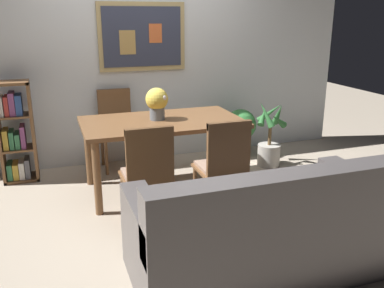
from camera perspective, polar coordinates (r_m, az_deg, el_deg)
ground_plane at (r=4.09m, az=-1.43°, el=-7.89°), size 12.00×12.00×0.00m
wall_back_with_painting at (r=5.12m, az=-6.60°, el=12.25°), size 5.20×0.14×2.60m
dining_table at (r=4.20m, az=-4.05°, el=2.06°), size 1.57×0.91×0.73m
dining_chair_near_right at (r=3.59m, az=4.32°, el=-2.38°), size 0.40×0.41×0.91m
dining_chair_far_left at (r=4.95m, az=-10.23°, el=2.92°), size 0.40×0.41×0.91m
dining_chair_near_left at (r=3.42m, az=-6.04°, el=-3.41°), size 0.40×0.41×0.91m
leather_couch at (r=2.96m, az=9.78°, el=-11.84°), size 1.80×0.84×0.84m
bookshelf at (r=4.84m, az=-22.84°, el=1.24°), size 0.36×0.28×1.08m
potted_ivy at (r=5.32m, az=6.61°, el=1.96°), size 0.39×0.39×0.60m
potted_palm at (r=5.05m, az=10.48°, el=0.23°), size 0.40×0.43×0.79m
flower_vase at (r=4.16m, az=-4.78°, el=5.72°), size 0.22×0.22×0.32m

